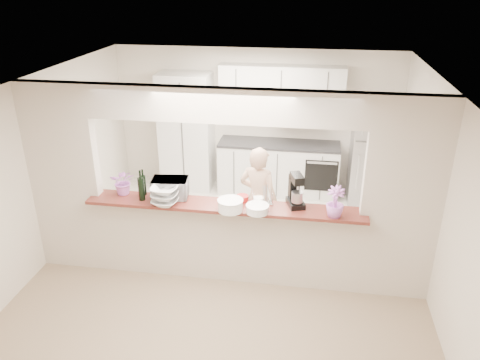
% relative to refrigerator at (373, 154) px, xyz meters
% --- Properties ---
extents(floor, '(6.00, 6.00, 0.00)m').
position_rel_refrigerator_xyz_m(floor, '(-2.05, -2.65, -0.85)').
color(floor, tan).
rests_on(floor, ground).
extents(tile_overlay, '(5.00, 2.90, 0.01)m').
position_rel_refrigerator_xyz_m(tile_overlay, '(-2.05, -1.10, -0.84)').
color(tile_overlay, beige).
rests_on(tile_overlay, floor).
extents(partition, '(5.00, 0.15, 2.50)m').
position_rel_refrigerator_xyz_m(partition, '(-2.05, -2.65, 0.63)').
color(partition, beige).
rests_on(partition, floor).
extents(bar_counter, '(3.40, 0.38, 1.09)m').
position_rel_refrigerator_xyz_m(bar_counter, '(-2.05, -2.65, -0.27)').
color(bar_counter, beige).
rests_on(bar_counter, floor).
extents(kitchen_cabinets, '(3.15, 0.62, 2.25)m').
position_rel_refrigerator_xyz_m(kitchen_cabinets, '(-2.24, 0.07, 0.12)').
color(kitchen_cabinets, silver).
rests_on(kitchen_cabinets, floor).
extents(refrigerator, '(0.75, 0.70, 1.70)m').
position_rel_refrigerator_xyz_m(refrigerator, '(0.00, 0.00, 0.00)').
color(refrigerator, '#A4A4A8').
rests_on(refrigerator, floor).
extents(flower_left, '(0.34, 0.31, 0.34)m').
position_rel_refrigerator_xyz_m(flower_left, '(-3.35, -2.60, 0.41)').
color(flower_left, '#CE6DB3').
rests_on(flower_left, bar_counter).
extents(wine_bottle_a, '(0.07, 0.07, 0.34)m').
position_rel_refrigerator_xyz_m(wine_bottle_a, '(-3.10, -2.58, 0.37)').
color(wine_bottle_a, black).
rests_on(wine_bottle_a, bar_counter).
extents(wine_bottle_b, '(0.08, 0.08, 0.39)m').
position_rel_refrigerator_xyz_m(wine_bottle_b, '(-3.07, -2.73, 0.39)').
color(wine_bottle_b, black).
rests_on(wine_bottle_b, bar_counter).
extents(toaster_oven, '(0.47, 0.35, 0.24)m').
position_rel_refrigerator_xyz_m(toaster_oven, '(-2.75, -2.60, 0.36)').
color(toaster_oven, '#A9A9AE').
rests_on(toaster_oven, bar_counter).
extents(serving_bowls, '(0.34, 0.34, 0.23)m').
position_rel_refrigerator_xyz_m(serving_bowls, '(-2.75, -2.82, 0.36)').
color(serving_bowls, white).
rests_on(serving_bowls, bar_counter).
extents(plate_stack_a, '(0.30, 0.30, 0.14)m').
position_rel_refrigerator_xyz_m(plate_stack_a, '(-1.95, -2.84, 0.31)').
color(plate_stack_a, white).
rests_on(plate_stack_a, bar_counter).
extents(plate_stack_b, '(0.27, 0.27, 0.10)m').
position_rel_refrigerator_xyz_m(plate_stack_b, '(-1.63, -2.84, 0.29)').
color(plate_stack_b, white).
rests_on(plate_stack_b, bar_counter).
extents(red_bowl, '(0.15, 0.15, 0.07)m').
position_rel_refrigerator_xyz_m(red_bowl, '(-1.85, -2.57, 0.28)').
color(red_bowl, maroon).
rests_on(red_bowl, bar_counter).
extents(tan_bowl, '(0.14, 0.14, 0.06)m').
position_rel_refrigerator_xyz_m(tan_bowl, '(-1.65, -2.57, 0.27)').
color(tan_bowl, tan).
rests_on(tan_bowl, bar_counter).
extents(utensil_caddy, '(0.27, 0.19, 0.23)m').
position_rel_refrigerator_xyz_m(utensil_caddy, '(-1.60, -2.60, 0.34)').
color(utensil_caddy, silver).
rests_on(utensil_caddy, bar_counter).
extents(stand_mixer, '(0.25, 0.32, 0.41)m').
position_rel_refrigerator_xyz_m(stand_mixer, '(-1.20, -2.59, 0.42)').
color(stand_mixer, black).
rests_on(stand_mixer, bar_counter).
extents(flower_right, '(0.23, 0.23, 0.37)m').
position_rel_refrigerator_xyz_m(flower_right, '(-0.75, -2.80, 0.42)').
color(flower_right, '#C76BC1').
rests_on(flower_right, bar_counter).
extents(person, '(0.64, 0.51, 1.53)m').
position_rel_refrigerator_xyz_m(person, '(-1.73, -1.85, -0.09)').
color(person, '#D6A88B').
rests_on(person, floor).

